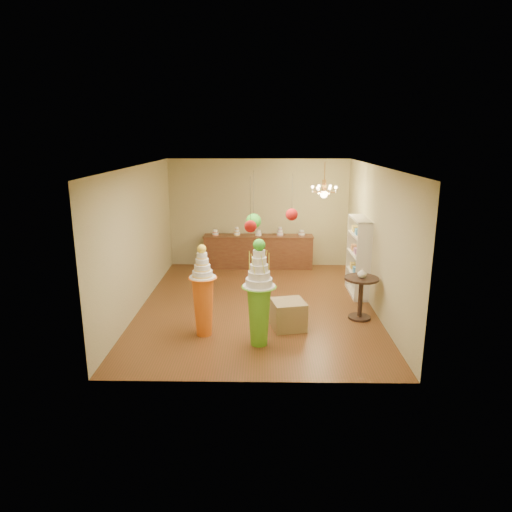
{
  "coord_description": "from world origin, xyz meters",
  "views": [
    {
      "loc": [
        0.15,
        -9.41,
        3.58
      ],
      "look_at": [
        -0.02,
        0.0,
        1.11
      ],
      "focal_mm": 32.0,
      "sensor_mm": 36.0,
      "label": 1
    }
  ],
  "objects_px": {
    "pedestal_green": "(259,302)",
    "pedestal_orange": "(203,299)",
    "sideboard": "(258,251)",
    "round_table": "(361,292)"
  },
  "relations": [
    {
      "from": "sideboard",
      "to": "round_table",
      "type": "bearing_deg",
      "value": -60.41
    },
    {
      "from": "pedestal_green",
      "to": "pedestal_orange",
      "type": "bearing_deg",
      "value": 158.87
    },
    {
      "from": "pedestal_orange",
      "to": "round_table",
      "type": "bearing_deg",
      "value": 15.12
    },
    {
      "from": "pedestal_green",
      "to": "pedestal_orange",
      "type": "height_order",
      "value": "pedestal_green"
    },
    {
      "from": "pedestal_green",
      "to": "round_table",
      "type": "relative_size",
      "value": 2.21
    },
    {
      "from": "pedestal_green",
      "to": "round_table",
      "type": "height_order",
      "value": "pedestal_green"
    },
    {
      "from": "pedestal_green",
      "to": "pedestal_orange",
      "type": "distance_m",
      "value": 1.11
    },
    {
      "from": "pedestal_orange",
      "to": "sideboard",
      "type": "height_order",
      "value": "pedestal_orange"
    },
    {
      "from": "pedestal_orange",
      "to": "round_table",
      "type": "distance_m",
      "value": 3.17
    },
    {
      "from": "pedestal_green",
      "to": "round_table",
      "type": "distance_m",
      "value": 2.38
    }
  ]
}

